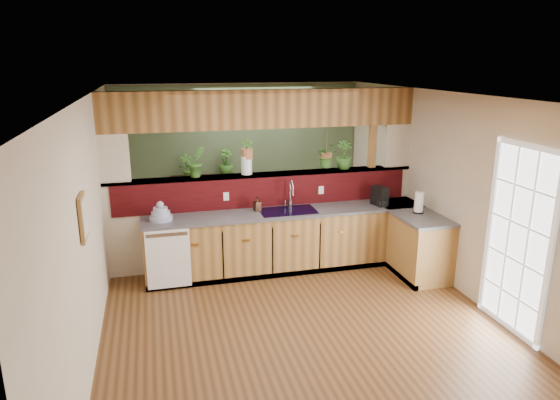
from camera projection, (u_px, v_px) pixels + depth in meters
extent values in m
cube|color=#54341A|center=(289.00, 299.00, 6.49)|extent=(4.60, 7.00, 0.01)
cube|color=brown|center=(290.00, 96.00, 5.78)|extent=(4.60, 7.00, 0.01)
cube|color=beige|center=(240.00, 154.00, 9.39)|extent=(4.60, 0.02, 2.60)
cube|color=beige|center=(451.00, 367.00, 2.87)|extent=(4.60, 0.02, 2.60)
cube|color=beige|center=(91.00, 218.00, 5.58)|extent=(0.02, 7.00, 2.60)
cube|color=beige|center=(454.00, 192.00, 6.69)|extent=(0.02, 7.00, 2.60)
cube|color=beige|center=(265.00, 219.00, 7.56)|extent=(4.60, 0.15, 1.35)
cube|color=#38070A|center=(266.00, 192.00, 7.36)|extent=(4.40, 0.02, 0.45)
cube|color=brown|center=(265.00, 174.00, 7.37)|extent=(4.60, 0.21, 0.04)
cube|color=brown|center=(264.00, 109.00, 7.11)|extent=(4.60, 0.15, 0.55)
cube|color=beige|center=(114.00, 159.00, 6.78)|extent=(0.40, 0.15, 0.70)
cube|color=beige|center=(396.00, 146.00, 7.79)|extent=(0.40, 0.15, 0.70)
cube|color=brown|center=(371.00, 173.00, 7.80)|extent=(0.10, 0.10, 2.60)
cube|color=brown|center=(265.00, 174.00, 7.37)|extent=(4.60, 0.21, 0.04)
cube|color=brown|center=(264.00, 109.00, 7.11)|extent=(4.60, 0.15, 0.55)
cube|color=#4F6645|center=(240.00, 154.00, 9.38)|extent=(4.55, 0.02, 2.55)
cube|color=olive|center=(288.00, 241.00, 7.34)|extent=(4.10, 0.60, 0.86)
cube|color=#47484C|center=(288.00, 212.00, 7.22)|extent=(4.14, 0.64, 0.04)
cube|color=olive|center=(410.00, 241.00, 7.35)|extent=(0.60, 1.48, 0.86)
cube|color=#47484C|center=(412.00, 212.00, 7.23)|extent=(0.64, 1.52, 0.04)
cube|color=olive|center=(396.00, 231.00, 7.76)|extent=(0.60, 0.60, 0.86)
cube|color=#47484C|center=(398.00, 204.00, 7.64)|extent=(0.64, 0.64, 0.04)
cube|color=black|center=(292.00, 273.00, 7.19)|extent=(4.10, 0.06, 0.08)
cube|color=black|center=(391.00, 267.00, 7.39)|extent=(0.06, 1.48, 0.08)
cube|color=white|center=(168.00, 259.00, 6.63)|extent=(0.58, 0.02, 0.82)
cube|color=#B7B7B2|center=(167.00, 235.00, 6.52)|extent=(0.54, 0.01, 0.05)
cube|color=black|center=(288.00, 212.00, 7.21)|extent=(0.82, 0.50, 0.03)
cube|color=black|center=(275.00, 218.00, 7.19)|extent=(0.34, 0.40, 0.16)
cube|color=black|center=(300.00, 216.00, 7.28)|extent=(0.34, 0.40, 0.16)
cube|color=white|center=(517.00, 242.00, 5.53)|extent=(0.06, 1.02, 2.16)
cube|color=olive|center=(83.00, 217.00, 4.77)|extent=(0.03, 0.35, 0.45)
cube|color=silver|center=(85.00, 217.00, 4.78)|extent=(0.01, 0.27, 0.37)
cylinder|color=#B7B7B2|center=(290.00, 204.00, 7.41)|extent=(0.06, 0.06, 0.09)
cylinder|color=#B7B7B2|center=(290.00, 193.00, 7.36)|extent=(0.02, 0.02, 0.25)
torus|color=#B7B7B2|center=(291.00, 186.00, 7.27)|extent=(0.18, 0.05, 0.18)
cylinder|color=#B7B7B2|center=(293.00, 192.00, 7.22)|extent=(0.02, 0.02, 0.11)
cylinder|color=#B7B7B2|center=(285.00, 203.00, 7.38)|extent=(0.03, 0.03, 0.09)
cylinder|color=#98A4C5|center=(161.00, 218.00, 6.77)|extent=(0.31, 0.31, 0.07)
cylinder|color=#98A4C5|center=(161.00, 214.00, 6.76)|extent=(0.25, 0.25, 0.06)
cylinder|color=#98A4C5|center=(160.00, 209.00, 6.74)|extent=(0.19, 0.19, 0.06)
sphere|color=#98A4C5|center=(160.00, 205.00, 6.72)|extent=(0.10, 0.10, 0.10)
imported|color=#372014|center=(257.00, 204.00, 7.18)|extent=(0.11, 0.12, 0.20)
cube|color=black|center=(380.00, 196.00, 7.46)|extent=(0.15, 0.25, 0.28)
cube|color=black|center=(382.00, 203.00, 7.41)|extent=(0.13, 0.09, 0.09)
cylinder|color=silver|center=(381.00, 200.00, 7.42)|extent=(0.08, 0.08, 0.08)
cylinder|color=black|center=(418.00, 212.00, 7.11)|extent=(0.15, 0.15, 0.02)
cylinder|color=#B7B7B2|center=(419.00, 202.00, 7.07)|extent=(0.02, 0.02, 0.32)
cylinder|color=white|center=(419.00, 202.00, 7.07)|extent=(0.13, 0.13, 0.28)
cylinder|color=silver|center=(246.00, 165.00, 7.26)|extent=(0.16, 0.16, 0.27)
sphere|color=silver|center=(246.00, 155.00, 7.22)|extent=(0.14, 0.14, 0.14)
imported|color=#2D5B1F|center=(197.00, 161.00, 7.07)|extent=(0.29, 0.26, 0.45)
imported|color=#2D5B1F|center=(344.00, 155.00, 7.61)|extent=(0.28, 0.28, 0.43)
cylinder|color=brown|center=(247.00, 139.00, 7.16)|extent=(0.01, 0.01, 0.30)
cylinder|color=#935835|center=(247.00, 154.00, 7.22)|extent=(0.17, 0.17, 0.15)
imported|color=#2D5B1F|center=(247.00, 138.00, 7.16)|extent=(0.20, 0.14, 0.36)
cylinder|color=brown|center=(327.00, 140.00, 7.47)|extent=(0.01, 0.01, 0.42)
cylinder|color=#935835|center=(326.00, 158.00, 7.55)|extent=(0.17, 0.17, 0.15)
imported|color=#2D5B1F|center=(327.00, 143.00, 7.49)|extent=(0.40, 0.37, 0.37)
cube|color=black|center=(209.00, 200.00, 9.22)|extent=(1.41, 0.85, 0.91)
imported|color=#2D5B1F|center=(186.00, 165.00, 8.95)|extent=(0.26, 0.21, 0.44)
imported|color=#2D5B1F|center=(226.00, 162.00, 9.12)|extent=(0.35, 0.35, 0.49)
imported|color=#2D5B1F|center=(280.00, 220.00, 8.59)|extent=(0.76, 0.71, 0.69)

